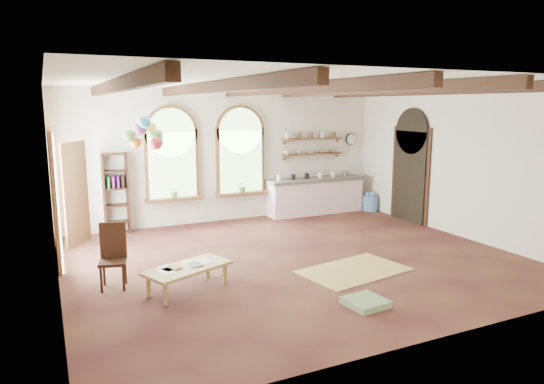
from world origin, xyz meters
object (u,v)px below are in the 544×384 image
kitchen_counter (315,195)px  side_chair (113,270)px  balloon_cluster (147,134)px  coffee_table (188,269)px

kitchen_counter → side_chair: size_ratio=2.64×
kitchen_counter → balloon_cluster: 5.52m
side_chair → kitchen_counter: bearing=30.5°
kitchen_counter → side_chair: bearing=-149.5°
kitchen_counter → side_chair: side_chair is taller
kitchen_counter → side_chair: 6.41m
kitchen_counter → balloon_cluster: (-4.71, -2.22, 1.85)m
kitchen_counter → coffee_table: bearing=-139.4°
kitchen_counter → coffee_table: kitchen_counter is taller
coffee_table → balloon_cluster: size_ratio=1.28×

